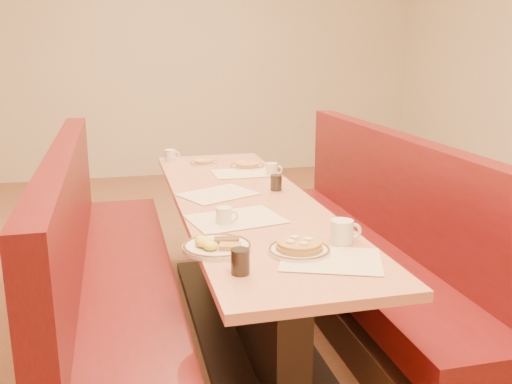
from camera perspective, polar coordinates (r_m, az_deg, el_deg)
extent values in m
plane|color=#9E6647|center=(3.24, -1.00, -13.65)|extent=(8.00, 8.00, 0.00)
cube|color=beige|center=(6.82, -8.82, 13.33)|extent=(6.00, 0.04, 2.80)
cube|color=black|center=(3.23, -1.01, -13.19)|extent=(0.55, 1.88, 0.06)
cube|color=black|center=(3.09, -1.03, -7.85)|extent=(0.15, 1.75, 0.71)
cube|color=#E18668|center=(2.97, -1.07, -1.15)|extent=(0.70, 2.50, 0.04)
cube|color=#4C3326|center=(3.14, -13.45, -13.09)|extent=(0.55, 2.50, 0.20)
cube|color=#5F1017|center=(3.02, -13.76, -8.55)|extent=(0.55, 2.50, 0.16)
cube|color=#5F1017|center=(2.91, -18.45, -1.86)|extent=(0.12, 2.50, 0.60)
cube|color=#4C3326|center=(3.40, 10.35, -10.65)|extent=(0.55, 2.50, 0.20)
cube|color=#5F1017|center=(3.29, 10.57, -6.40)|extent=(0.55, 2.50, 0.16)
cube|color=#5F1017|center=(3.27, 14.31, 0.24)|extent=(0.12, 2.50, 0.60)
cube|color=beige|center=(2.63, -2.03, -2.70)|extent=(0.47, 0.38, 0.00)
cube|color=beige|center=(2.17, 7.49, -6.71)|extent=(0.45, 0.40, 0.00)
cube|color=beige|center=(3.07, -3.82, -0.20)|extent=(0.46, 0.42, 0.00)
cube|color=beige|center=(3.56, -1.34, 1.91)|extent=(0.36, 0.27, 0.00)
cylinder|color=white|center=(2.23, 4.33, -5.88)|extent=(0.24, 0.24, 0.02)
torus|color=brown|center=(2.23, 4.34, -5.69)|extent=(0.24, 0.24, 0.01)
cylinder|color=#B08E3F|center=(2.22, 4.34, -5.48)|extent=(0.18, 0.18, 0.02)
cylinder|color=#B08E3F|center=(2.22, 4.35, -5.12)|extent=(0.17, 0.17, 0.01)
cylinder|color=beige|center=(2.23, 5.25, -4.70)|extent=(0.03, 0.03, 0.01)
cylinder|color=beige|center=(2.25, 3.89, -4.54)|extent=(0.03, 0.03, 0.01)
cylinder|color=beige|center=(2.20, 3.44, -4.98)|extent=(0.03, 0.03, 0.01)
cylinder|color=beige|center=(2.18, 4.83, -5.16)|extent=(0.03, 0.03, 0.01)
cylinder|color=white|center=(2.26, -3.89, -5.53)|extent=(0.28, 0.28, 0.02)
torus|color=brown|center=(2.26, -3.90, -5.32)|extent=(0.27, 0.27, 0.01)
ellipsoid|color=yellow|center=(2.24, -5.22, -5.01)|extent=(0.07, 0.07, 0.04)
ellipsoid|color=yellow|center=(2.21, -4.55, -5.39)|extent=(0.06, 0.06, 0.03)
ellipsoid|color=yellow|center=(2.28, -5.47, -4.76)|extent=(0.06, 0.06, 0.03)
cylinder|color=brown|center=(2.27, -2.99, -4.90)|extent=(0.10, 0.03, 0.02)
cylinder|color=brown|center=(2.30, -2.93, -4.65)|extent=(0.10, 0.03, 0.02)
cube|color=#CC7F3F|center=(2.22, -2.60, -5.45)|extent=(0.10, 0.08, 0.02)
cylinder|color=white|center=(3.72, -0.90, 2.54)|extent=(0.22, 0.22, 0.02)
torus|color=brown|center=(3.72, -0.90, 2.67)|extent=(0.22, 0.22, 0.01)
cylinder|color=#D27E4A|center=(3.71, -0.90, 2.81)|extent=(0.16, 0.16, 0.02)
ellipsoid|color=yellow|center=(3.73, -1.39, 2.96)|extent=(0.05, 0.05, 0.02)
cylinder|color=white|center=(3.85, -5.24, 2.88)|extent=(0.19, 0.19, 0.01)
torus|color=brown|center=(3.85, -5.24, 2.98)|extent=(0.18, 0.18, 0.01)
cylinder|color=#D27E4A|center=(3.84, -5.25, 3.09)|extent=(0.13, 0.13, 0.01)
ellipsoid|color=yellow|center=(3.86, -5.62, 3.21)|extent=(0.04, 0.04, 0.02)
cylinder|color=white|center=(2.33, 8.56, -4.00)|extent=(0.09, 0.09, 0.10)
torus|color=white|center=(2.35, 9.71, -3.90)|extent=(0.07, 0.02, 0.07)
cylinder|color=black|center=(2.32, 8.60, -2.98)|extent=(0.08, 0.08, 0.01)
cylinder|color=white|center=(2.56, -3.23, -2.38)|extent=(0.07, 0.07, 0.08)
torus|color=white|center=(2.56, -2.37, -2.40)|extent=(0.06, 0.03, 0.05)
cylinder|color=black|center=(2.55, -3.24, -1.66)|extent=(0.06, 0.06, 0.01)
cylinder|color=white|center=(3.49, 1.58, 2.27)|extent=(0.07, 0.07, 0.08)
torus|color=white|center=(3.49, 2.22, 2.24)|extent=(0.06, 0.03, 0.06)
cylinder|color=black|center=(3.48, 1.58, 2.82)|extent=(0.06, 0.06, 0.01)
cylinder|color=white|center=(3.97, -8.58, 3.63)|extent=(0.08, 0.08, 0.08)
torus|color=white|center=(3.97, -8.00, 3.64)|extent=(0.06, 0.02, 0.06)
cylinder|color=black|center=(3.97, -8.60, 4.13)|extent=(0.06, 0.06, 0.01)
cylinder|color=black|center=(2.02, -1.58, -6.99)|extent=(0.06, 0.06, 0.09)
cylinder|color=silver|center=(2.02, -1.58, -6.97)|extent=(0.07, 0.07, 0.09)
cylinder|color=black|center=(3.14, 2.03, 0.93)|extent=(0.06, 0.06, 0.09)
cylinder|color=silver|center=(3.14, 2.03, 0.95)|extent=(0.06, 0.06, 0.09)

